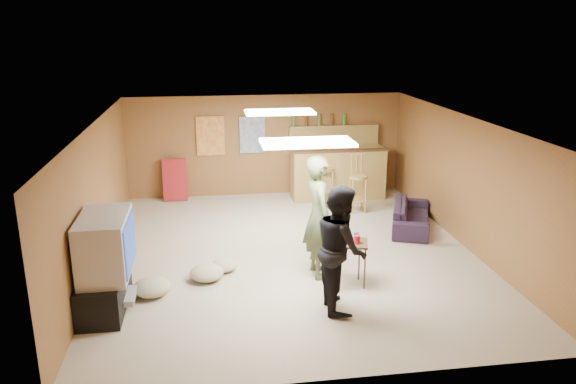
{
  "coord_description": "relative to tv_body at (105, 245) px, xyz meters",
  "views": [
    {
      "loc": [
        -1.3,
        -8.54,
        3.63
      ],
      "look_at": [
        0.0,
        0.2,
        1.0
      ],
      "focal_mm": 35.0,
      "sensor_mm": 36.0,
      "label": 1
    }
  ],
  "objects": [
    {
      "name": "ground",
      "position": [
        2.65,
        1.5,
        -0.9
      ],
      "size": [
        7.0,
        7.0,
        0.0
      ],
      "primitive_type": "plane",
      "color": "tan",
      "rests_on": "ground"
    },
    {
      "name": "cup_red_far",
      "position": [
        3.4,
        0.13,
        -0.17
      ],
      "size": [
        0.1,
        0.1,
        0.12
      ],
      "primitive_type": "cylinder",
      "rotation": [
        0.0,
        0.0,
        0.17
      ],
      "color": "#AC0B1C",
      "rests_on": "tray_table"
    },
    {
      "name": "bar_stool_left",
      "position": [
        3.82,
        4.19,
        -0.28
      ],
      "size": [
        0.5,
        0.5,
        1.23
      ],
      "primitive_type": null,
      "rotation": [
        0.0,
        0.0,
        -0.35
      ],
      "color": "olive",
      "rests_on": "ground"
    },
    {
      "name": "poster_left",
      "position": [
        1.45,
        4.96,
        0.45
      ],
      "size": [
        0.6,
        0.03,
        0.85
      ],
      "primitive_type": "cube",
      "color": "#BF3F26",
      "rests_on": "wall_back"
    },
    {
      "name": "bar_stool_right",
      "position": [
        4.33,
        3.46,
        -0.37
      ],
      "size": [
        0.37,
        0.37,
        1.06
      ],
      "primitive_type": null,
      "rotation": [
        0.0,
        0.0,
        0.12
      ],
      "color": "olive",
      "rests_on": "ground"
    },
    {
      "name": "wall_right",
      "position": [
        5.65,
        1.5,
        0.2
      ],
      "size": [
        0.02,
        7.0,
        2.2
      ],
      "primitive_type": "cube",
      "color": "brown",
      "rests_on": "ground"
    },
    {
      "name": "cushion_near_tv",
      "position": [
        1.28,
        0.68,
        -0.79
      ],
      "size": [
        0.5,
        0.5,
        0.23
      ],
      "primitive_type": "ellipsoid",
      "rotation": [
        0.0,
        0.0,
        0.0
      ],
      "color": "tan",
      "rests_on": "ground"
    },
    {
      "name": "tv_body",
      "position": [
        0.0,
        0.0,
        0.0
      ],
      "size": [
        0.6,
        1.1,
        0.8
      ],
      "primitive_type": "cube",
      "color": "#B2B2B7",
      "rests_on": "tv_stand"
    },
    {
      "name": "person_black",
      "position": [
        3.03,
        -0.42,
        -0.06
      ],
      "size": [
        0.66,
        0.84,
        1.68
      ],
      "primitive_type": "imported",
      "rotation": [
        0.0,
        0.0,
        1.54
      ],
      "color": "black",
      "rests_on": "ground"
    },
    {
      "name": "wall_left",
      "position": [
        -0.35,
        1.5,
        0.2
      ],
      "size": [
        0.02,
        7.0,
        2.2
      ],
      "primitive_type": "cube",
      "color": "brown",
      "rests_on": "ground"
    },
    {
      "name": "sofa",
      "position": [
        5.07,
        2.38,
        -0.66
      ],
      "size": [
        1.18,
        1.75,
        0.48
      ],
      "primitive_type": "imported",
      "rotation": [
        0.0,
        0.0,
        1.2
      ],
      "color": "black",
      "rests_on": "ground"
    },
    {
      "name": "ceiling",
      "position": [
        2.65,
        1.5,
        1.3
      ],
      "size": [
        6.0,
        7.0,
        0.02
      ],
      "primitive_type": "cube",
      "color": "silver",
      "rests_on": "ground"
    },
    {
      "name": "person_olive",
      "position": [
        2.95,
        0.63,
        0.03
      ],
      "size": [
        0.5,
        0.71,
        1.85
      ],
      "primitive_type": "imported",
      "rotation": [
        0.0,
        0.0,
        1.66
      ],
      "color": "#495431",
      "rests_on": "ground"
    },
    {
      "name": "dvd_box",
      "position": [
        0.15,
        0.0,
        -0.75
      ],
      "size": [
        0.35,
        0.5,
        0.08
      ],
      "primitive_type": "cube",
      "color": "#B2B2B7",
      "rests_on": "tv_stand"
    },
    {
      "name": "bottle_row",
      "position": [
        3.81,
        4.88,
        0.75
      ],
      "size": [
        1.2,
        0.08,
        0.26
      ],
      "primitive_type": null,
      "color": "#3F7233",
      "rests_on": "bar_shelf"
    },
    {
      "name": "ceiling_panel_front",
      "position": [
        2.65,
        0.0,
        1.27
      ],
      "size": [
        1.2,
        0.6,
        0.04
      ],
      "primitive_type": "cube",
      "color": "white",
      "rests_on": "ceiling"
    },
    {
      "name": "cup_blue",
      "position": [
        3.43,
        0.28,
        -0.18
      ],
      "size": [
        0.1,
        0.1,
        0.1
      ],
      "primitive_type": "cylinder",
      "rotation": [
        0.0,
        0.0,
        0.34
      ],
      "color": "navy",
      "rests_on": "tray_table"
    },
    {
      "name": "ceiling_panel_back",
      "position": [
        2.65,
        2.7,
        1.27
      ],
      "size": [
        1.2,
        0.6,
        0.04
      ],
      "primitive_type": "cube",
      "color": "white",
      "rests_on": "ceiling"
    },
    {
      "name": "wall_back",
      "position": [
        2.65,
        5.0,
        0.2
      ],
      "size": [
        6.0,
        0.02,
        2.2
      ],
      "primitive_type": "cube",
      "color": "brown",
      "rests_on": "ground"
    },
    {
      "name": "bar_shelf",
      "position": [
        4.15,
        4.9,
        0.6
      ],
      "size": [
        2.0,
        0.18,
        0.05
      ],
      "primitive_type": "cube",
      "color": "olive",
      "rests_on": "bar_backing"
    },
    {
      "name": "cushion_mid",
      "position": [
        1.54,
        0.96,
        -0.81
      ],
      "size": [
        0.48,
        0.48,
        0.18
      ],
      "primitive_type": "ellipsoid",
      "rotation": [
        0.0,
        0.0,
        0.24
      ],
      "color": "tan",
      "rests_on": "ground"
    },
    {
      "name": "tv_screen",
      "position": [
        0.31,
        0.0,
        0.0
      ],
      "size": [
        0.02,
        0.95,
        0.65
      ],
      "primitive_type": "cube",
      "color": "navy",
      "rests_on": "tv_body"
    },
    {
      "name": "bar_counter",
      "position": [
        4.15,
        4.45,
        -0.35
      ],
      "size": [
        2.0,
        0.6,
        1.1
      ],
      "primitive_type": "cube",
      "color": "olive",
      "rests_on": "ground"
    },
    {
      "name": "tray_table",
      "position": [
        3.31,
        0.2,
        -0.57
      ],
      "size": [
        0.6,
        0.52,
        0.67
      ],
      "primitive_type": "cube",
      "rotation": [
        0.0,
        0.0,
        -0.24
      ],
      "color": "#3D2413",
      "rests_on": "ground"
    },
    {
      "name": "bar_lip",
      "position": [
        4.15,
        4.2,
        0.2
      ],
      "size": [
        2.1,
        0.12,
        0.05
      ],
      "primitive_type": "cube",
      "color": "#3D2413",
      "rests_on": "bar_counter"
    },
    {
      "name": "tv_stand",
      "position": [
        -0.07,
        0.0,
        -0.65
      ],
      "size": [
        0.55,
        1.3,
        0.5
      ],
      "primitive_type": "cube",
      "color": "black",
      "rests_on": "ground"
    },
    {
      "name": "cup_red_near",
      "position": [
        3.18,
        0.23,
        -0.17
      ],
      "size": [
        0.09,
        0.09,
        0.11
      ],
      "primitive_type": "cylinder",
      "rotation": [
        0.0,
        0.0,
        0.05
      ],
      "color": "#AC0B1C",
      "rests_on": "tray_table"
    },
    {
      "name": "cushion_far",
      "position": [
        0.52,
        0.3,
        -0.78
      ],
      "size": [
        0.7,
        0.7,
        0.24
      ],
      "primitive_type": "ellipsoid",
      "rotation": [
        0.0,
        0.0,
        0.43
      ],
      "color": "tan",
      "rests_on": "ground"
    },
    {
      "name": "folding_chair_stack",
      "position": [
        0.65,
        4.8,
        -0.45
      ],
      "size": [
        0.5,
        0.26,
        0.91
      ],
      "primitive_type": "cube",
      "rotation": [
        -0.14,
        0.0,
        0.0
      ],
      "color": "#A51E24",
      "rests_on": "ground"
    },
    {
      "name": "wall_front",
      "position": [
        2.65,
        -2.0,
        0.2
      ],
      "size": [
        6.0,
        0.02,
        2.2
      ],
      "primitive_type": "cube",
      "color": "brown",
      "rests_on": "ground"
    },
    {
      "name": "poster_right",
      "position": [
        2.35,
        4.96,
        0.45
      ],
      "size": [
        0.55,
        0.03,
        0.8
      ],
      "primitive_type": "cube",
      "color": "#334C99",
      "rests_on": "wall_back"
    },
    {
      "name": "bar_backing",
      "position": [
        4.15,
        4.92,
        0.3
      ],
      "size": [
        2.0,
        0.14,
        0.6
      ],
      "primitive_type": "cube",
      "color": "olive",
      "rests_on": "bar_counter"
    }
  ]
}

